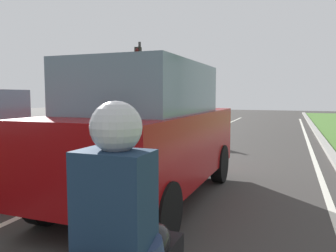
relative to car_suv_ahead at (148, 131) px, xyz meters
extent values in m
plane|color=#383533|center=(-0.73, 5.53, -1.17)|extent=(60.00, 60.00, 0.00)
cube|color=silver|center=(-1.43, 5.53, -1.16)|extent=(0.12, 32.00, 0.01)
cube|color=silver|center=(2.87, 5.53, -1.16)|extent=(0.12, 32.00, 0.01)
cube|color=#9E9B93|center=(3.37, 5.53, -1.11)|extent=(0.24, 48.00, 0.12)
cube|color=maroon|center=(0.00, 0.04, -0.24)|extent=(1.97, 4.53, 1.10)
cube|color=slate|center=(0.00, -0.11, 0.71)|extent=(1.74, 2.72, 0.80)
cylinder|color=black|center=(-0.85, 1.58, -0.79)|extent=(0.23, 0.76, 0.76)
cylinder|color=black|center=(0.90, 1.56, -0.79)|extent=(0.23, 0.76, 0.76)
cylinder|color=black|center=(-0.90, -1.48, -0.79)|extent=(0.23, 0.76, 0.76)
cylinder|color=black|center=(0.85, -1.50, -0.79)|extent=(0.23, 0.76, 0.76)
cylinder|color=black|center=(-2.16, 0.22, -0.85)|extent=(0.24, 0.65, 0.64)
cube|color=silver|center=(-3.21, 5.14, -0.47)|extent=(1.67, 3.71, 0.80)
cube|color=slate|center=(-3.21, 4.89, 0.27)|extent=(1.49, 1.91, 0.68)
cylinder|color=black|center=(-3.98, 6.40, -0.87)|extent=(0.22, 0.60, 0.60)
cylinder|color=black|center=(-2.47, 6.41, -0.87)|extent=(0.22, 0.60, 0.60)
cylinder|color=black|center=(-3.96, 3.88, -0.87)|extent=(0.22, 0.60, 0.60)
cylinder|color=black|center=(-2.45, 3.89, -0.87)|extent=(0.22, 0.60, 0.60)
ellipsoid|color=black|center=(1.37, -3.17, -0.37)|extent=(0.29, 0.51, 0.24)
cube|color=#192D47|center=(1.36, -3.57, 0.01)|extent=(0.40, 0.27, 0.60)
sphere|color=#B2B2B7|center=(1.36, -3.54, 0.43)|extent=(0.28, 0.28, 0.28)
cylinder|color=#2D2D2D|center=(-5.47, 11.41, 1.13)|extent=(0.14, 0.14, 4.58)
cube|color=black|center=(-5.47, 11.21, 2.68)|extent=(0.32, 0.24, 0.90)
sphere|color=#3F0F0F|center=(-5.47, 11.08, 2.96)|extent=(0.20, 0.20, 0.20)
sphere|color=#F2AD19|center=(-5.47, 11.08, 2.68)|extent=(0.20, 0.20, 0.20)
sphere|color=black|center=(-5.47, 11.08, 2.40)|extent=(0.20, 0.20, 0.20)
camera|label=1|loc=(2.22, -5.09, 0.60)|focal=35.76mm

